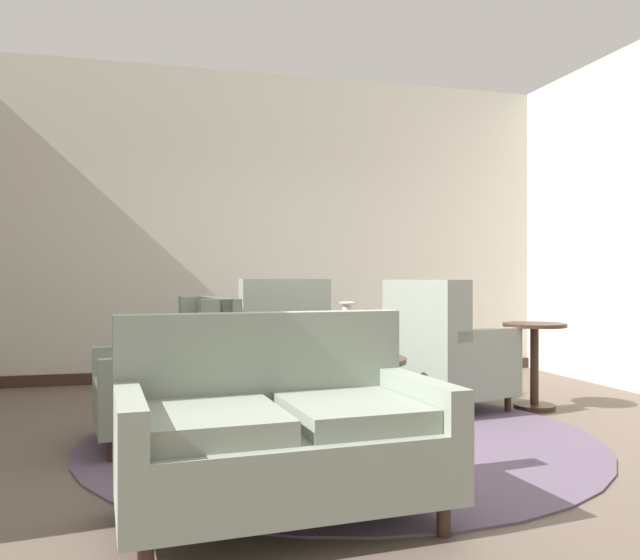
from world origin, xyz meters
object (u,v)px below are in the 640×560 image
Objects in this scene: settee at (279,433)px; armchair_foreground_right at (444,356)px; armchair_near_window at (280,348)px; side_table at (534,357)px; coffee_table at (342,369)px; armchair_near_sideboard at (176,381)px; porcelain_vase at (347,334)px.

settee is 1.37× the size of armchair_foreground_right.
armchair_near_window is 1.52× the size of side_table.
coffee_table is 0.85× the size of armchair_near_window.
coffee_table is 0.62× the size of settee.
settee is 2.07× the size of side_table.
coffee_table is at bearing 87.92° from armchair_near_sideboard.
side_table is (2.54, 1.89, 0.04)m from settee.
armchair_near_sideboard is at bearing 100.47° from settee.
armchair_near_sideboard is (-1.19, -0.11, -0.02)m from coffee_table.
armchair_near_sideboard is 2.22m from armchair_foreground_right.
armchair_near_window is at bearing 151.58° from side_table.
armchair_near_sideboard is at bearing 54.15° from armchair_near_window.
armchair_foreground_right is (2.17, 0.48, 0.04)m from armchair_near_sideboard.
porcelain_vase is 0.37× the size of armchair_near_window.
porcelain_vase is 1.01m from armchair_foreground_right.
coffee_table is 1.81m from settee.
coffee_table is 2.31× the size of porcelain_vase.
side_table is at bearing -115.67° from armchair_foreground_right.
armchair_near_window is at bearing 33.43° from armchair_foreground_right.
settee is 1.54× the size of armchair_near_sideboard.
armchair_near_window is 1.13× the size of armchair_near_sideboard.
coffee_table is 0.86× the size of armchair_foreground_right.
porcelain_vase is 0.42× the size of armchair_near_sideboard.
armchair_foreground_right is 1.51× the size of side_table.
side_table is (1.96, -1.06, -0.02)m from armchair_near_window.
armchair_near_sideboard reaches higher than porcelain_vase.
settee is at bearing -115.71° from coffee_table.
settee is 2.67m from armchair_foreground_right.
settee is at bearing 120.81° from armchair_foreground_right.
porcelain_vase is 1.73m from side_table.
armchair_near_window reaches higher than armchair_near_sideboard.
armchair_near_window reaches higher than side_table.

